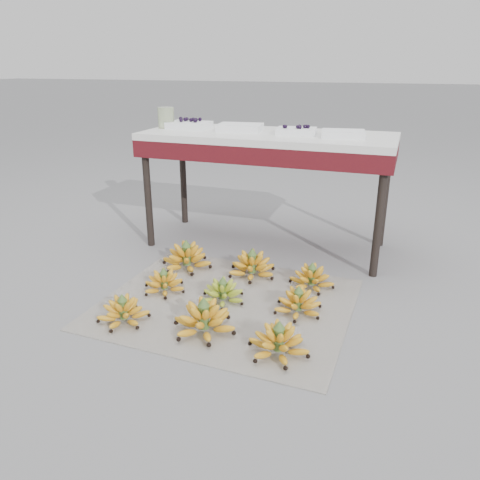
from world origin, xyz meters
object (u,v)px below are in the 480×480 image
(newspaper_mat, at_px, (227,303))
(vendor_table, at_px, (267,147))
(bunch_front_center, at_px, (204,320))
(glass_jar, at_px, (166,118))
(bunch_front_left, at_px, (123,312))
(bunch_mid_left, at_px, (164,283))
(tray_far_right, at_px, (343,134))
(bunch_back_right, at_px, (312,279))
(bunch_back_center, at_px, (252,266))
(bunch_back_left, at_px, (187,258))
(bunch_mid_right, at_px, (298,303))
(bunch_mid_center, at_px, (223,293))
(bunch_front_right, at_px, (279,342))
(tray_far_left, at_px, (189,125))
(tray_right, at_px, (297,131))
(tray_left, at_px, (240,127))

(newspaper_mat, relative_size, vendor_table, 0.79)
(bunch_front_center, bearing_deg, glass_jar, 147.76)
(bunch_front_left, distance_m, bunch_mid_left, 0.35)
(vendor_table, bearing_deg, tray_far_right, -3.15)
(bunch_back_right, height_order, vendor_table, vendor_table)
(bunch_back_center, relative_size, tray_far_right, 1.29)
(bunch_mid_left, relative_size, bunch_back_left, 0.79)
(bunch_mid_right, bearing_deg, bunch_back_left, 144.93)
(bunch_front_left, distance_m, bunch_back_center, 0.82)
(bunch_front_left, height_order, bunch_back_left, bunch_back_left)
(bunch_back_left, bearing_deg, glass_jar, 143.05)
(bunch_mid_center, xyz_separation_m, bunch_back_center, (0.04, 0.35, 0.01))
(bunch_front_right, xyz_separation_m, tray_far_left, (-0.98, 1.26, 0.72))
(bunch_front_left, xyz_separation_m, glass_jar, (-0.36, 1.20, 0.77))
(newspaper_mat, xyz_separation_m, glass_jar, (-0.76, 0.86, 0.83))
(bunch_back_right, height_order, tray_far_right, tray_far_right)
(newspaper_mat, xyz_separation_m, bunch_front_left, (-0.40, -0.34, 0.05))
(bunch_front_center, distance_m, tray_far_left, 1.53)
(newspaper_mat, relative_size, tray_right, 4.83)
(bunch_back_center, relative_size, bunch_back_right, 1.39)
(bunch_mid_right, relative_size, bunch_back_center, 0.83)
(tray_right, relative_size, glass_jar, 1.89)
(bunch_front_left, distance_m, bunch_mid_center, 0.51)
(tray_left, distance_m, glass_jar, 0.52)
(bunch_mid_left, height_order, bunch_mid_center, bunch_mid_center)
(bunch_mid_left, xyz_separation_m, glass_jar, (-0.39, 0.85, 0.77))
(bunch_front_center, distance_m, tray_left, 1.41)
(bunch_front_left, height_order, vendor_table, vendor_table)
(bunch_back_center, bearing_deg, bunch_front_left, -137.30)
(tray_right, bearing_deg, tray_left, 176.44)
(tray_right, relative_size, tray_far_right, 0.95)
(tray_far_left, xyz_separation_m, glass_jar, (-0.15, -0.04, 0.04))
(bunch_front_center, height_order, tray_right, tray_right)
(tray_right, bearing_deg, bunch_mid_right, -74.30)
(bunch_front_left, xyz_separation_m, tray_far_right, (0.82, 1.19, 0.72))
(glass_jar, bearing_deg, bunch_mid_right, -36.54)
(bunch_front_right, bearing_deg, tray_right, 114.63)
(bunch_mid_left, distance_m, vendor_table, 1.11)
(bunch_front_left, relative_size, tray_right, 1.10)
(bunch_front_left, distance_m, bunch_front_center, 0.40)
(bunch_front_left, distance_m, tray_right, 1.51)
(bunch_front_center, xyz_separation_m, glass_jar, (-0.77, 1.16, 0.76))
(newspaper_mat, height_order, tray_far_left, tray_far_left)
(bunch_front_center, xyz_separation_m, bunch_back_center, (0.02, 0.66, -0.00))
(vendor_table, bearing_deg, glass_jar, -179.17)
(bunch_back_right, bearing_deg, vendor_table, 130.39)
(bunch_mid_right, bearing_deg, glass_jar, 130.68)
(bunch_mid_right, distance_m, glass_jar, 1.61)
(bunch_mid_center, xyz_separation_m, tray_far_right, (0.44, 0.84, 0.73))
(newspaper_mat, bearing_deg, bunch_back_left, 139.15)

